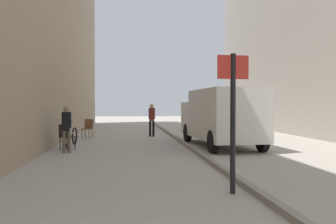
{
  "coord_description": "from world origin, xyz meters",
  "views": [
    {
      "loc": [
        -0.78,
        -1.1,
        1.65
      ],
      "look_at": [
        0.74,
        12.4,
        1.39
      ],
      "focal_mm": 39.26,
      "sensor_mm": 36.0,
      "label": 1
    }
  ],
  "objects_px": {
    "pedestrian_mid_block": "(66,126)",
    "cafe_chair_by_doorway": "(66,135)",
    "street_sign_post": "(233,111)",
    "bicycle_leaning": "(71,137)",
    "cafe_chair_near_window": "(88,127)",
    "pedestrian_main_foreground": "(152,118)",
    "delivery_van": "(221,116)"
  },
  "relations": [
    {
      "from": "pedestrian_main_foreground",
      "to": "cafe_chair_by_doorway",
      "type": "bearing_deg",
      "value": 68.32
    },
    {
      "from": "delivery_van",
      "to": "pedestrian_mid_block",
      "type": "bearing_deg",
      "value": -169.91
    },
    {
      "from": "pedestrian_mid_block",
      "to": "cafe_chair_by_doorway",
      "type": "bearing_deg",
      "value": 90.66
    },
    {
      "from": "pedestrian_mid_block",
      "to": "delivery_van",
      "type": "relative_size",
      "value": 0.28
    },
    {
      "from": "bicycle_leaning",
      "to": "pedestrian_mid_block",
      "type": "bearing_deg",
      "value": -78.66
    },
    {
      "from": "bicycle_leaning",
      "to": "cafe_chair_by_doorway",
      "type": "xyz_separation_m",
      "value": [
        -0.01,
        -1.25,
        0.17
      ]
    },
    {
      "from": "bicycle_leaning",
      "to": "cafe_chair_near_window",
      "type": "bearing_deg",
      "value": 92.21
    },
    {
      "from": "pedestrian_mid_block",
      "to": "cafe_chair_by_doorway",
      "type": "distance_m",
      "value": 0.98
    },
    {
      "from": "street_sign_post",
      "to": "bicycle_leaning",
      "type": "distance_m",
      "value": 9.43
    },
    {
      "from": "pedestrian_main_foreground",
      "to": "cafe_chair_near_window",
      "type": "relative_size",
      "value": 1.82
    },
    {
      "from": "pedestrian_mid_block",
      "to": "street_sign_post",
      "type": "bearing_deg",
      "value": -67.63
    },
    {
      "from": "bicycle_leaning",
      "to": "pedestrian_main_foreground",
      "type": "bearing_deg",
      "value": 56.09
    },
    {
      "from": "pedestrian_main_foreground",
      "to": "delivery_van",
      "type": "distance_m",
      "value": 5.4
    },
    {
      "from": "pedestrian_main_foreground",
      "to": "street_sign_post",
      "type": "bearing_deg",
      "value": 104.94
    },
    {
      "from": "pedestrian_main_foreground",
      "to": "street_sign_post",
      "type": "distance_m",
      "value": 12.46
    },
    {
      "from": "bicycle_leaning",
      "to": "street_sign_post",
      "type": "bearing_deg",
      "value": -56.52
    },
    {
      "from": "street_sign_post",
      "to": "cafe_chair_by_doorway",
      "type": "bearing_deg",
      "value": -63.93
    },
    {
      "from": "street_sign_post",
      "to": "cafe_chair_by_doorway",
      "type": "distance_m",
      "value": 8.32
    },
    {
      "from": "pedestrian_mid_block",
      "to": "bicycle_leaning",
      "type": "relative_size",
      "value": 0.92
    },
    {
      "from": "pedestrian_main_foreground",
      "to": "bicycle_leaning",
      "type": "height_order",
      "value": "pedestrian_main_foreground"
    },
    {
      "from": "cafe_chair_near_window",
      "to": "cafe_chair_by_doorway",
      "type": "xyz_separation_m",
      "value": [
        -0.3,
        -4.78,
        0.0
      ]
    },
    {
      "from": "pedestrian_mid_block",
      "to": "cafe_chair_near_window",
      "type": "distance_m",
      "value": 5.68
    },
    {
      "from": "delivery_van",
      "to": "pedestrian_main_foreground",
      "type": "bearing_deg",
      "value": 113.25
    },
    {
      "from": "street_sign_post",
      "to": "cafe_chair_near_window",
      "type": "bearing_deg",
      "value": -76.31
    },
    {
      "from": "pedestrian_main_foreground",
      "to": "delivery_van",
      "type": "relative_size",
      "value": 0.3
    },
    {
      "from": "bicycle_leaning",
      "to": "cafe_chair_near_window",
      "type": "height_order",
      "value": "bicycle_leaning"
    },
    {
      "from": "cafe_chair_by_doorway",
      "to": "street_sign_post",
      "type": "bearing_deg",
      "value": -20.87
    },
    {
      "from": "delivery_van",
      "to": "street_sign_post",
      "type": "xyz_separation_m",
      "value": [
        -1.74,
        -7.61,
        0.33
      ]
    },
    {
      "from": "pedestrian_mid_block",
      "to": "street_sign_post",
      "type": "height_order",
      "value": "street_sign_post"
    },
    {
      "from": "pedestrian_main_foreground",
      "to": "bicycle_leaning",
      "type": "distance_m",
      "value": 5.4
    },
    {
      "from": "pedestrian_mid_block",
      "to": "delivery_van",
      "type": "bearing_deg",
      "value": 3.01
    },
    {
      "from": "pedestrian_mid_block",
      "to": "cafe_chair_near_window",
      "type": "bearing_deg",
      "value": 78.28
    }
  ]
}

